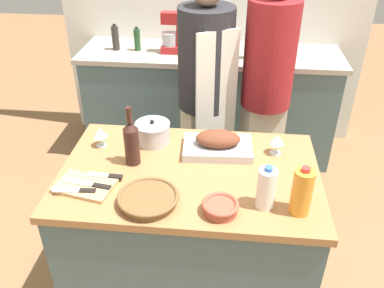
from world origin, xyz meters
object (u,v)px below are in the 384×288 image
Objects in this scene: juice_jug at (302,192)px; person_cook_guest at (267,86)px; wicker_basket at (148,198)px; milk_jug at (266,188)px; wine_glass_left at (100,133)px; condiment_bottle_extra at (137,40)px; wine_glass_right at (277,140)px; cutting_board at (85,186)px; knife_bread at (76,190)px; stock_pot at (153,133)px; stand_mixer at (173,36)px; wine_bottle_green at (132,142)px; knife_chef at (89,184)px; mixing_bowl at (220,207)px; condiment_bottle_short at (115,38)px; roasting_pan at (218,144)px; person_cook_aproned at (206,90)px; knife_paring at (106,176)px; condiment_bottle_tall at (249,46)px.

person_cook_guest is at bearing 94.42° from juice_jug.
milk_jug is (0.52, 0.04, 0.07)m from wicker_basket.
condiment_bottle_extra is at bearing 93.93° from wine_glass_left.
wine_glass_right is (-0.07, 0.46, -0.03)m from juice_jug.
knife_bread is at bearing -113.35° from cutting_board.
knife_bread is (-0.27, -0.49, -0.04)m from stock_pot.
wine_bottle_green is at bearing -89.71° from stand_mixer.
wine_glass_left is 0.38m from knife_chef.
condiment_bottle_short is at bearing 117.11° from mixing_bowl.
roasting_pan is at bearing 94.26° from mixing_bowl.
condiment_bottle_short reaches higher than knife_chef.
knife_chef is 1.38m from person_cook_guest.
person_cook_aproned reaches higher than knife_bread.
knife_chef is 0.09m from knife_paring.
wine_glass_left is (-0.86, 0.41, -0.02)m from milk_jug.
knife_paring is 1.71m from condiment_bottle_short.
knife_chef is 0.14× the size of person_cook_aproned.
person_cook_guest is at bearing 67.33° from roasting_pan.
mixing_bowl is 0.70× the size of juice_jug.
mixing_bowl is 1.90m from stand_mixer.
person_cook_aproned reaches higher than condiment_bottle_tall.
wine_bottle_green is at bearing 144.19° from mixing_bowl.
knife_bread is 1.45m from person_cook_guest.
knife_chef and knife_paring have the same top height.
knife_chef is (-0.96, 0.07, -0.09)m from juice_jug.
wicker_basket is at bearing -32.76° from knife_paring.
person_cook_aproned is at bearing 122.40° from wine_glass_right.
milk_jug is at bearing -100.33° from wine_glass_right.
juice_jug is at bearing -49.54° from roasting_pan.
knife_paring is 0.56× the size of stand_mixer.
knife_paring is (-0.53, -0.30, -0.03)m from roasting_pan.
knife_chef is 1.18× the size of knife_bread.
juice_jug reaches higher than roasting_pan.
juice_jug is 1.73m from condiment_bottle_tall.
knife_bread reaches higher than cutting_board.
milk_jug is 0.96m from wine_glass_left.
person_cook_aproned is (0.47, 1.06, 0.02)m from knife_chef.
knife_bread is 0.12× the size of person_cook_aproned.
stand_mixer is at bearing 94.62° from wicker_basket.
wine_glass_right is 0.79m from person_cook_aproned.
condiment_bottle_extra is at bearing 121.45° from juice_jug.
condiment_bottle_tall is (0.46, 1.73, 0.13)m from wicker_basket.
juice_jug is 1.18× the size of knife_bread.
knife_chef is (-0.22, -0.43, -0.04)m from stock_pot.
wine_glass_right is at bearing 23.60° from knife_chef.
condiment_bottle_tall is 0.91m from condiment_bottle_extra.
cutting_board is 0.94× the size of wine_bottle_green.
wine_glass_right is (0.08, 0.43, -0.02)m from milk_jug.
knife_chef is 0.14× the size of person_cook_guest.
cutting_board is 1.42× the size of condiment_bottle_tall.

